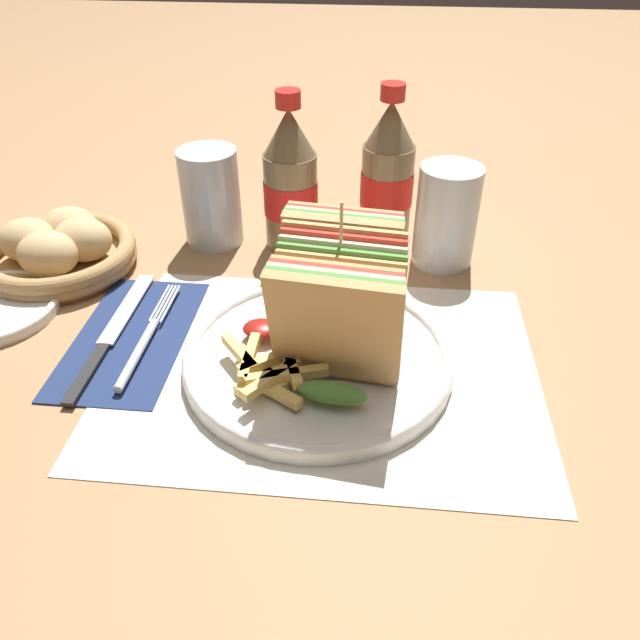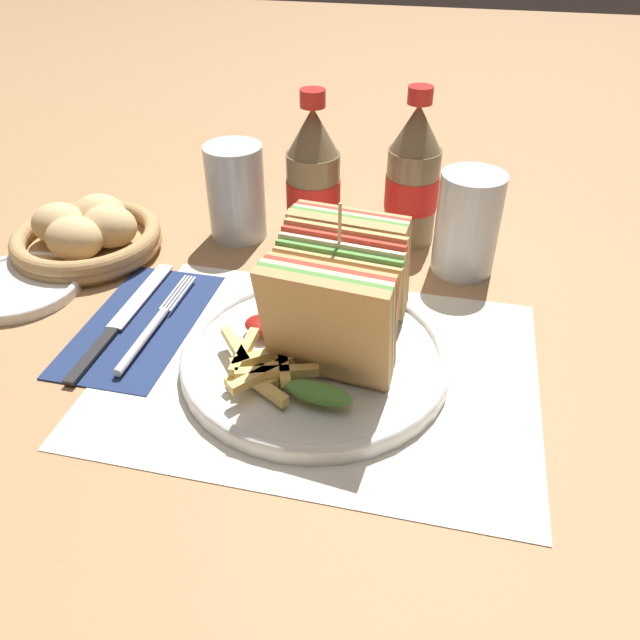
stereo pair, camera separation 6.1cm
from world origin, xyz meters
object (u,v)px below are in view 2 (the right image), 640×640
at_px(knife, 122,318).
at_px(glass_far, 237,198).
at_px(fork, 150,329).
at_px(club_sandwich, 339,296).
at_px(side_saucer, 18,286).
at_px(plate_main, 315,356).
at_px(glass_near, 467,230).
at_px(coke_bottle_far, 413,179).
at_px(bread_basket, 87,236).
at_px(coke_bottle_near, 313,183).

bearing_deg(knife, glass_far, 75.56).
bearing_deg(fork, knife, 160.30).
xyz_separation_m(club_sandwich, side_saucer, (-0.38, 0.04, -0.07)).
distance_m(plate_main, club_sandwich, 0.07).
height_order(knife, glass_near, glass_near).
relative_size(club_sandwich, coke_bottle_far, 1.05).
xyz_separation_m(club_sandwich, bread_basket, (-0.35, 0.14, -0.05)).
relative_size(glass_near, glass_far, 1.00).
xyz_separation_m(knife, coke_bottle_far, (0.28, 0.26, 0.08)).
relative_size(fork, coke_bottle_far, 0.91).
xyz_separation_m(plate_main, bread_basket, (-0.33, 0.15, 0.01)).
distance_m(club_sandwich, glass_near, 0.23).
distance_m(coke_bottle_near, glass_far, 0.11).
height_order(plate_main, fork, plate_main).
bearing_deg(coke_bottle_far, fork, -131.28).
xyz_separation_m(glass_far, bread_basket, (-0.17, -0.09, -0.03)).
xyz_separation_m(coke_bottle_near, glass_near, (0.19, -0.02, -0.03)).
bearing_deg(bread_basket, side_saucer, -109.43).
height_order(club_sandwich, fork, club_sandwich).
bearing_deg(bread_basket, glass_far, 27.38).
bearing_deg(plate_main, coke_bottle_near, 103.74).
bearing_deg(plate_main, coke_bottle_far, 77.92).
bearing_deg(glass_near, plate_main, -121.36).
xyz_separation_m(fork, bread_basket, (-0.15, 0.14, 0.02)).
bearing_deg(knife, bread_basket, 130.91).
height_order(plate_main, club_sandwich, club_sandwich).
relative_size(knife, bread_basket, 1.20).
bearing_deg(glass_near, knife, -150.86).
bearing_deg(coke_bottle_far, glass_far, -170.05).
bearing_deg(glass_near, bread_basket, -172.02).
height_order(coke_bottle_near, bread_basket, coke_bottle_near).
relative_size(plate_main, glass_far, 2.15).
distance_m(club_sandwich, coke_bottle_far, 0.27).
bearing_deg(side_saucer, club_sandwich, -5.51).
bearing_deg(bread_basket, fork, -43.81).
bearing_deg(glass_far, coke_bottle_far, 9.95).
distance_m(coke_bottle_near, side_saucer, 0.37).
distance_m(coke_bottle_far, bread_basket, 0.41).
height_order(knife, glass_far, glass_far).
xyz_separation_m(fork, glass_near, (0.31, 0.21, 0.04)).
relative_size(plate_main, glass_near, 2.15).
distance_m(knife, coke_bottle_far, 0.39).
height_order(glass_near, glass_far, same).
xyz_separation_m(knife, coke_bottle_near, (0.16, 0.22, 0.08)).
height_order(plate_main, glass_near, glass_near).
height_order(fork, glass_near, glass_near).
bearing_deg(club_sandwich, fork, -177.57).
height_order(fork, coke_bottle_near, coke_bottle_near).
relative_size(plate_main, knife, 1.20).
height_order(glass_far, bread_basket, glass_far).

